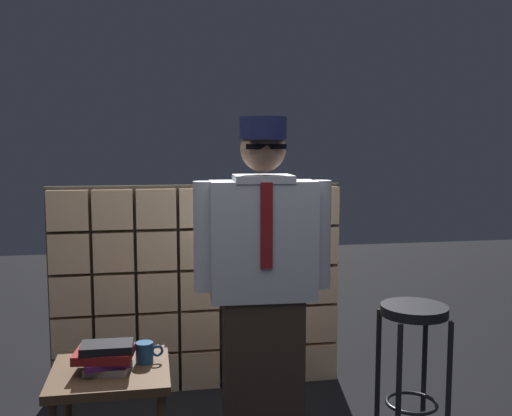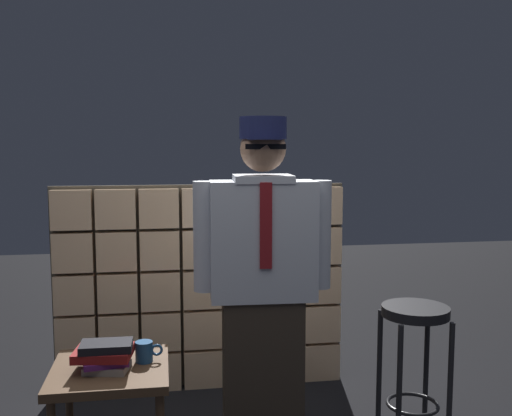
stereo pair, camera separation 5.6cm
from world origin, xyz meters
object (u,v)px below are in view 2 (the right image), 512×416
object	(u,v)px
standing_person	(263,284)
side_table	(110,383)
bar_stool	(414,342)
coffee_mug	(145,352)
book_stack	(105,355)

from	to	relation	value
standing_person	side_table	bearing A→B (deg)	-167.64
bar_stool	side_table	size ratio (longest dim) A/B	1.33
bar_stool	side_table	bearing A→B (deg)	-176.14
bar_stool	coffee_mug	bearing A→B (deg)	-177.32
bar_stool	coffee_mug	xyz separation A→B (m)	(-1.35, -0.06, 0.05)
bar_stool	standing_person	bearing A→B (deg)	178.55
side_table	coffee_mug	xyz separation A→B (m)	(0.15, 0.04, 0.12)
book_stack	coffee_mug	xyz separation A→B (m)	(0.17, 0.07, -0.02)
bar_stool	book_stack	world-z (taller)	bar_stool
standing_person	book_stack	distance (m)	0.80
side_table	coffee_mug	size ratio (longest dim) A/B	4.41
bar_stool	coffee_mug	distance (m)	1.35
book_stack	coffee_mug	size ratio (longest dim) A/B	2.14
side_table	coffee_mug	world-z (taller)	coffee_mug
coffee_mug	side_table	bearing A→B (deg)	-166.10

